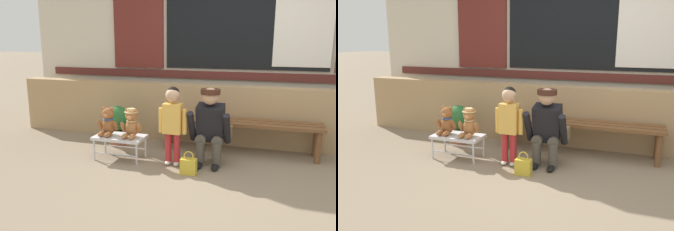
% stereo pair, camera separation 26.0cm
% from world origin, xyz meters
% --- Properties ---
extents(ground_plane, '(60.00, 60.00, 0.00)m').
position_xyz_m(ground_plane, '(0.00, 0.00, 0.00)').
color(ground_plane, '#84725B').
extents(brick_low_wall, '(7.01, 0.25, 0.85)m').
position_xyz_m(brick_low_wall, '(0.00, 1.43, 0.42)').
color(brick_low_wall, tan).
rests_on(brick_low_wall, ground).
extents(shop_facade, '(7.16, 0.26, 3.76)m').
position_xyz_m(shop_facade, '(0.00, 1.94, 1.88)').
color(shop_facade, beige).
rests_on(shop_facade, ground).
extents(wooden_bench_long, '(2.10, 0.40, 0.44)m').
position_xyz_m(wooden_bench_long, '(0.06, 1.06, 0.37)').
color(wooden_bench_long, brown).
rests_on(wooden_bench_long, ground).
extents(small_display_bench, '(0.64, 0.36, 0.30)m').
position_xyz_m(small_display_bench, '(-1.36, 0.36, 0.27)').
color(small_display_bench, silver).
rests_on(small_display_bench, ground).
extents(teddy_bear_plain, '(0.28, 0.26, 0.36)m').
position_xyz_m(teddy_bear_plain, '(-1.52, 0.36, 0.46)').
color(teddy_bear_plain, '#93562D').
rests_on(teddy_bear_plain, small_display_bench).
extents(teddy_bear_with_hat, '(0.28, 0.27, 0.36)m').
position_xyz_m(teddy_bear_with_hat, '(-1.20, 0.36, 0.47)').
color(teddy_bear_with_hat, '#A86B3D').
rests_on(teddy_bear_with_hat, small_display_bench).
extents(child_standing, '(0.35, 0.18, 0.96)m').
position_xyz_m(child_standing, '(-0.66, 0.35, 0.59)').
color(child_standing, '#B7282D').
rests_on(child_standing, ground).
extents(adult_crouching, '(0.50, 0.49, 0.95)m').
position_xyz_m(adult_crouching, '(-0.22, 0.50, 0.48)').
color(adult_crouching, '#4C473D').
rests_on(adult_crouching, ground).
extents(handbag_on_ground, '(0.18, 0.11, 0.27)m').
position_xyz_m(handbag_on_ground, '(-0.40, 0.12, 0.10)').
color(handbag_on_ground, gold).
rests_on(handbag_on_ground, ground).
extents(potted_plant, '(0.36, 0.36, 0.57)m').
position_xyz_m(potted_plant, '(-1.64, 0.89, 0.32)').
color(potted_plant, brown).
rests_on(potted_plant, ground).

